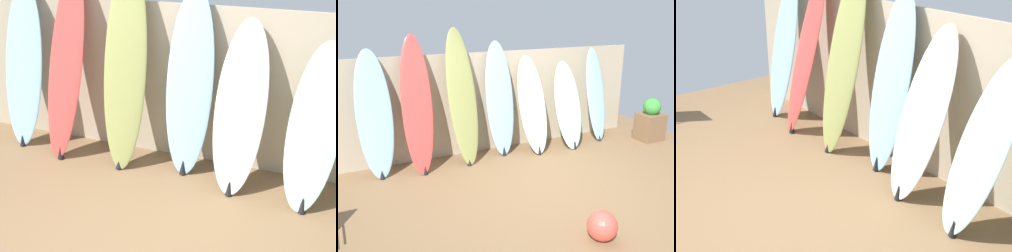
{
  "view_description": "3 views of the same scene",
  "coord_description": "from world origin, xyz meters",
  "views": [
    {
      "loc": [
        1.57,
        -2.75,
        2.63
      ],
      "look_at": [
        0.17,
        0.81,
        0.92
      ],
      "focal_mm": 50.0,
      "sensor_mm": 36.0,
      "label": 1
    },
    {
      "loc": [
        -2.63,
        -4.08,
        2.53
      ],
      "look_at": [
        -0.23,
        0.9,
        0.78
      ],
      "focal_mm": 40.0,
      "sensor_mm": 36.0,
      "label": 2
    },
    {
      "loc": [
        3.47,
        -1.66,
        2.61
      ],
      "look_at": [
        0.38,
        0.82,
        0.87
      ],
      "focal_mm": 50.0,
      "sensor_mm": 36.0,
      "label": 3
    }
  ],
  "objects": [
    {
      "name": "ground",
      "position": [
        0.0,
        0.0,
        0.0
      ],
      "size": [
        7.68,
        7.68,
        0.0
      ],
      "primitive_type": "plane",
      "color": "brown"
    },
    {
      "name": "fence_back",
      "position": [
        -0.0,
        2.01,
        0.9
      ],
      "size": [
        6.08,
        0.11,
        1.8
      ],
      "color": "tan",
      "rests_on": "ground"
    },
    {
      "name": "surfboard_skyblue_0",
      "position": [
        -2.06,
        1.69,
        0.97
      ],
      "size": [
        0.54,
        0.48,
        1.96
      ],
      "color": "#8CB7D6",
      "rests_on": "ground"
    },
    {
      "name": "surfboard_red_1",
      "position": [
        -1.42,
        1.63,
        1.06
      ],
      "size": [
        0.55,
        0.69,
        2.16
      ],
      "color": "#D13D38",
      "rests_on": "ground"
    },
    {
      "name": "surfboard_olive_2",
      "position": [
        -0.67,
        1.64,
        1.11
      ],
      "size": [
        0.55,
        0.63,
        2.25
      ],
      "color": "olive",
      "rests_on": "ground"
    },
    {
      "name": "surfboard_skyblue_3",
      "position": [
        0.05,
        1.72,
        0.98
      ],
      "size": [
        0.53,
        0.43,
        2.0
      ],
      "color": "#8CB7D6",
      "rests_on": "ground"
    },
    {
      "name": "surfboard_white_4",
      "position": [
        0.64,
        1.6,
        0.86
      ],
      "size": [
        0.53,
        0.68,
        1.74
      ],
      "color": "white",
      "rests_on": "ground"
    },
    {
      "name": "surfboard_seafoam_5",
      "position": [
        1.38,
        1.55,
        0.78
      ],
      "size": [
        0.59,
        0.74,
        1.58
      ],
      "color": "#9ED6BC",
      "rests_on": "ground"
    },
    {
      "name": "surfboard_skyblue_6",
      "position": [
        2.09,
        1.63,
        0.89
      ],
      "size": [
        0.44,
        0.51,
        1.8
      ],
      "color": "#8CB7D6",
      "rests_on": "ground"
    },
    {
      "name": "planter_box",
      "position": [
        3.04,
        1.07,
        0.38
      ],
      "size": [
        0.48,
        0.41,
        0.85
      ],
      "color": "brown",
      "rests_on": "ground"
    },
    {
      "name": "beach_ball",
      "position": [
        -0.04,
        -1.23,
        0.17
      ],
      "size": [
        0.35,
        0.35,
        0.35
      ],
      "primitive_type": "sphere",
      "color": "#E54C3F",
      "rests_on": "ground"
    }
  ]
}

